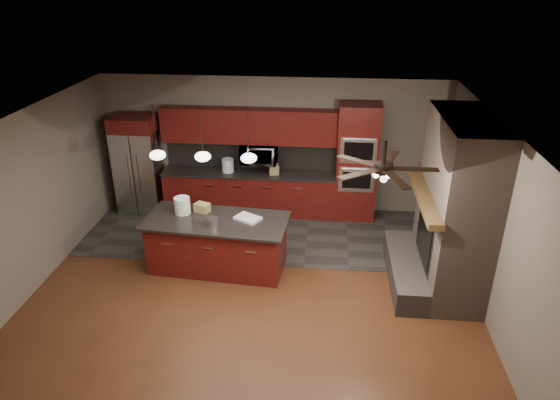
# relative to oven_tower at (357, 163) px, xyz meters

# --- Properties ---
(ground) EXTENTS (7.00, 7.00, 0.00)m
(ground) POSITION_rel_oven_tower_xyz_m (-1.70, -2.69, -1.19)
(ground) COLOR #59311A
(ground) RESTS_ON ground
(ceiling) EXTENTS (7.00, 6.00, 0.02)m
(ceiling) POSITION_rel_oven_tower_xyz_m (-1.70, -2.69, 1.61)
(ceiling) COLOR white
(ceiling) RESTS_ON back_wall
(back_wall) EXTENTS (7.00, 0.02, 2.80)m
(back_wall) POSITION_rel_oven_tower_xyz_m (-1.70, 0.31, 0.21)
(back_wall) COLOR #6E6258
(back_wall) RESTS_ON ground
(right_wall) EXTENTS (0.02, 6.00, 2.80)m
(right_wall) POSITION_rel_oven_tower_xyz_m (1.80, -2.69, 0.21)
(right_wall) COLOR #6E6258
(right_wall) RESTS_ON ground
(left_wall) EXTENTS (0.02, 6.00, 2.80)m
(left_wall) POSITION_rel_oven_tower_xyz_m (-5.20, -2.69, 0.21)
(left_wall) COLOR #6E6258
(left_wall) RESTS_ON ground
(slate_tile_patch) EXTENTS (7.00, 2.40, 0.01)m
(slate_tile_patch) POSITION_rel_oven_tower_xyz_m (-1.70, -0.89, -1.19)
(slate_tile_patch) COLOR #363431
(slate_tile_patch) RESTS_ON ground
(fireplace_column) EXTENTS (1.30, 2.10, 2.80)m
(fireplace_column) POSITION_rel_oven_tower_xyz_m (1.34, -2.29, 0.11)
(fireplace_column) COLOR #756054
(fireplace_column) RESTS_ON ground
(back_cabinetry) EXTENTS (3.59, 0.64, 2.20)m
(back_cabinetry) POSITION_rel_oven_tower_xyz_m (-2.18, 0.05, -0.30)
(back_cabinetry) COLOR #5C1811
(back_cabinetry) RESTS_ON ground
(oven_tower) EXTENTS (0.80, 0.63, 2.38)m
(oven_tower) POSITION_rel_oven_tower_xyz_m (0.00, 0.00, 0.00)
(oven_tower) COLOR #5C1811
(oven_tower) RESTS_ON ground
(microwave) EXTENTS (0.73, 0.41, 0.50)m
(microwave) POSITION_rel_oven_tower_xyz_m (-1.98, 0.06, 0.11)
(microwave) COLOR silver
(microwave) RESTS_ON back_cabinetry
(refrigerator) EXTENTS (0.88, 0.75, 2.06)m
(refrigerator) POSITION_rel_oven_tower_xyz_m (-4.47, -0.07, -0.16)
(refrigerator) COLOR silver
(refrigerator) RESTS_ON ground
(kitchen_island) EXTENTS (2.47, 1.28, 0.92)m
(kitchen_island) POSITION_rel_oven_tower_xyz_m (-2.40, -2.18, -0.73)
(kitchen_island) COLOR #5C1811
(kitchen_island) RESTS_ON ground
(white_bucket) EXTENTS (0.32, 0.32, 0.29)m
(white_bucket) POSITION_rel_oven_tower_xyz_m (-3.02, -1.99, -0.13)
(white_bucket) COLOR white
(white_bucket) RESTS_ON kitchen_island
(paint_can) EXTENTS (0.22, 0.22, 0.13)m
(paint_can) POSITION_rel_oven_tower_xyz_m (-2.41, -2.38, -0.21)
(paint_can) COLOR #ACACB1
(paint_can) RESTS_ON kitchen_island
(paint_tray) EXTENTS (0.50, 0.45, 0.04)m
(paint_tray) POSITION_rel_oven_tower_xyz_m (-1.88, -2.12, -0.25)
(paint_tray) COLOR white
(paint_tray) RESTS_ON kitchen_island
(cardboard_box) EXTENTS (0.29, 0.25, 0.15)m
(cardboard_box) POSITION_rel_oven_tower_xyz_m (-2.70, -1.90, -0.19)
(cardboard_box) COLOR tan
(cardboard_box) RESTS_ON kitchen_island
(counter_bucket) EXTENTS (0.27, 0.27, 0.28)m
(counter_bucket) POSITION_rel_oven_tower_xyz_m (-2.61, 0.01, -0.15)
(counter_bucket) COLOR white
(counter_bucket) RESTS_ON back_cabinetry
(counter_box) EXTENTS (0.22, 0.19, 0.21)m
(counter_box) POSITION_rel_oven_tower_xyz_m (-1.65, -0.04, -0.19)
(counter_box) COLOR tan
(counter_box) RESTS_ON back_cabinetry
(pendant_left) EXTENTS (0.26, 0.26, 0.92)m
(pendant_left) POSITION_rel_oven_tower_xyz_m (-3.35, -1.99, 0.77)
(pendant_left) COLOR black
(pendant_left) RESTS_ON ceiling
(pendant_center) EXTENTS (0.26, 0.26, 0.92)m
(pendant_center) POSITION_rel_oven_tower_xyz_m (-2.60, -1.99, 0.77)
(pendant_center) COLOR black
(pendant_center) RESTS_ON ceiling
(pendant_right) EXTENTS (0.26, 0.26, 0.92)m
(pendant_right) POSITION_rel_oven_tower_xyz_m (-1.85, -1.99, 0.77)
(pendant_right) COLOR black
(pendant_right) RESTS_ON ceiling
(ceiling_fan) EXTENTS (1.27, 1.33, 0.41)m
(ceiling_fan) POSITION_rel_oven_tower_xyz_m (0.10, -3.49, 1.27)
(ceiling_fan) COLOR black
(ceiling_fan) RESTS_ON ceiling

